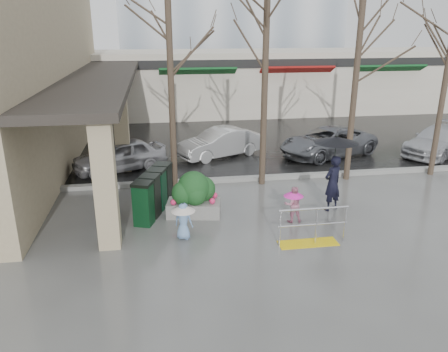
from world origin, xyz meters
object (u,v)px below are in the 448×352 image
object	(u,v)px
tree_midwest	(266,35)
tree_mideast	(359,46)
child_blue	(183,217)
car_a	(120,155)
car_c	(328,142)
news_boxes	(154,192)
woman	(334,166)
tree_west	(169,40)
child_pink	(293,202)
car_d	(438,140)
handrail	(311,231)
planter	(194,194)
car_b	(220,143)

from	to	relation	value
tree_midwest	tree_mideast	size ratio (longest dim) A/B	1.08
tree_midwest	child_blue	world-z (taller)	tree_midwest
car_a	car_c	bearing A→B (deg)	71.18
tree_midwest	news_boxes	xyz separation A→B (m)	(-3.93, -2.04, -4.58)
woman	news_boxes	world-z (taller)	woman
tree_west	child_pink	bearing A→B (deg)	-45.71
car_d	news_boxes	bearing A→B (deg)	-103.43
handrail	tree_mideast	size ratio (longest dim) A/B	0.29
news_boxes	handrail	bearing A→B (deg)	-14.47
tree_midwest	woman	distance (m)	4.93
tree_mideast	woman	size ratio (longest dim) A/B	2.70
tree_west	child_pink	size ratio (longest dim) A/B	6.19
handrail	tree_west	xyz separation A→B (m)	(-3.36, 4.80, 4.71)
handrail	car_c	size ratio (longest dim) A/B	0.42
planter	car_d	bearing A→B (deg)	23.64
handrail	tree_midwest	xyz separation A→B (m)	(-0.16, 4.80, 4.86)
planter	car_a	xyz separation A→B (m)	(-2.52, 4.85, -0.04)
tree_midwest	child_pink	size ratio (longest dim) A/B	6.37
car_c	car_d	bearing A→B (deg)	62.66
tree_mideast	car_b	xyz separation A→B (m)	(-4.30, 3.74, -4.23)
handrail	tree_mideast	distance (m)	7.28
tree_west	car_a	bearing A→B (deg)	130.56
car_a	car_b	size ratio (longest dim) A/B	0.97
tree_midwest	car_c	xyz separation A→B (m)	(3.76, 3.13, -4.60)
child_pink	car_b	distance (m)	7.21
planter	car_c	distance (m)	8.56
child_pink	car_b	xyz separation A→B (m)	(-1.10, 7.13, 0.01)
tree_mideast	car_a	size ratio (longest dim) A/B	1.76
car_c	woman	bearing A→B (deg)	-41.92
car_c	handrail	bearing A→B (deg)	-45.81
tree_west	car_a	size ratio (longest dim) A/B	1.84
woman	car_a	bearing A→B (deg)	-61.90
woman	news_boxes	distance (m)	5.60
tree_mideast	car_c	bearing A→B (deg)	81.57
tree_midwest	car_a	bearing A→B (deg)	155.43
tree_midwest	tree_mideast	distance (m)	3.32
car_a	car_c	xyz separation A→B (m)	(9.02, 0.73, 0.00)
tree_midwest	news_boxes	distance (m)	6.37
tree_midwest	woman	world-z (taller)	tree_midwest
tree_west	car_c	bearing A→B (deg)	24.22
child_pink	child_blue	xyz separation A→B (m)	(-3.26, -0.59, 0.02)
child_pink	child_blue	distance (m)	3.31
tree_mideast	car_b	bearing A→B (deg)	138.96
handrail	tree_midwest	size ratio (longest dim) A/B	0.27
child_blue	car_d	distance (m)	13.65
planter	tree_midwest	bearing A→B (deg)	41.81
child_blue	car_a	bearing A→B (deg)	-47.63
woman	car_a	xyz separation A→B (m)	(-6.83, 5.12, -0.80)
tree_mideast	car_b	world-z (taller)	tree_mideast
handrail	car_b	world-z (taller)	car_b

